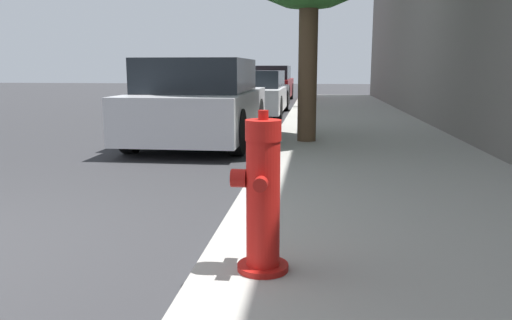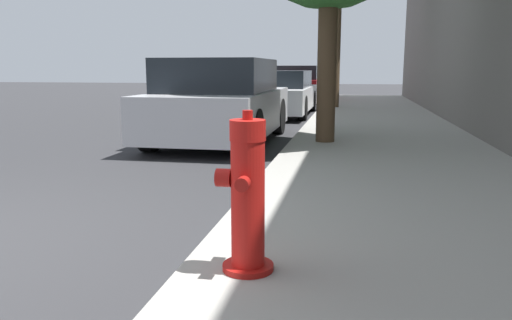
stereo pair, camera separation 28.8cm
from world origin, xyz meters
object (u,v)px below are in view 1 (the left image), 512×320
(parked_car_near, at_px, (201,103))
(parked_car_far, at_px, (270,84))
(parked_car_mid, at_px, (252,93))
(fire_hydrant, at_px, (262,198))

(parked_car_near, height_order, parked_car_far, parked_car_near)
(parked_car_mid, xyz_separation_m, parked_car_far, (-0.05, 5.92, 0.07))
(parked_car_near, relative_size, parked_car_mid, 0.89)
(parked_car_near, bearing_deg, parked_car_mid, 87.63)
(parked_car_near, distance_m, parked_car_far, 11.30)
(parked_car_mid, height_order, parked_car_far, parked_car_far)
(fire_hydrant, distance_m, parked_car_near, 6.01)
(parked_car_near, distance_m, parked_car_mid, 5.39)
(parked_car_far, bearing_deg, parked_car_mid, -89.48)
(fire_hydrant, distance_m, parked_car_far, 17.13)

